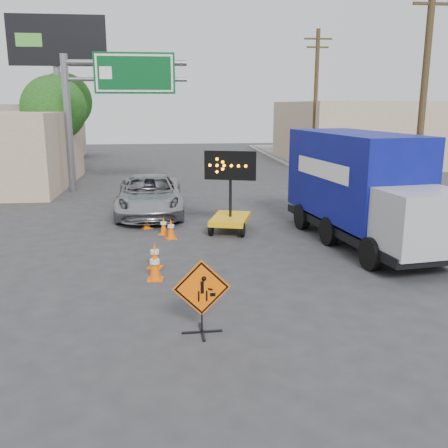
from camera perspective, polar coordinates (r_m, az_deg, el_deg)
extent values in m
plane|color=#2D2D30|center=(9.48, 3.78, -14.03)|extent=(100.00, 100.00, 0.00)
cube|color=gray|center=(25.23, 14.03, 3.23)|extent=(0.40, 60.00, 0.12)
cube|color=gray|center=(26.11, 18.79, 3.28)|extent=(4.00, 60.00, 0.15)
cube|color=#C0A98B|center=(40.99, 14.67, 10.15)|extent=(10.00, 14.00, 4.60)
cylinder|color=slate|center=(26.76, -17.36, 10.80)|extent=(0.36, 0.36, 6.80)
cylinder|color=slate|center=(26.42, -11.12, 17.64)|extent=(6.00, 0.28, 0.28)
cylinder|color=slate|center=(26.37, -11.04, 15.91)|extent=(6.00, 0.20, 0.20)
cube|color=#05461A|center=(26.24, -10.19, 16.61)|extent=(4.00, 0.10, 2.00)
cube|color=silver|center=(26.17, -10.20, 16.62)|extent=(3.80, 0.01, 1.80)
cylinder|color=slate|center=(34.97, -18.32, 13.03)|extent=(0.44, 0.44, 9.00)
cube|color=silver|center=(35.01, -18.52, 19.26)|extent=(6.00, 0.25, 3.00)
cube|color=black|center=(34.86, -18.57, 19.29)|extent=(6.10, 0.04, 3.10)
cylinder|color=#4D3B21|center=(20.61, 21.78, 12.90)|extent=(0.26, 0.26, 9.00)
cube|color=#4D3B21|center=(20.91, 22.66, 22.23)|extent=(1.40, 0.10, 0.10)
cylinder|color=#4D3B21|center=(33.65, 10.41, 13.48)|extent=(0.26, 0.26, 9.00)
cube|color=#4D3B21|center=(33.89, 10.70, 20.09)|extent=(1.80, 0.10, 0.10)
cube|color=#4D3B21|center=(33.83, 10.66, 19.25)|extent=(1.40, 0.10, 0.10)
cylinder|color=#4D3B21|center=(31.08, -18.50, 7.72)|extent=(0.28, 0.28, 3.25)
sphere|color=#144212|center=(30.96, -18.86, 12.42)|extent=(3.71, 3.71, 3.71)
cylinder|color=#4D3B21|center=(39.08, -17.57, 9.08)|extent=(0.28, 0.28, 3.58)
sphere|color=#144212|center=(38.99, -17.87, 13.20)|extent=(4.10, 4.10, 4.10)
cube|color=black|center=(10.06, -2.52, -12.20)|extent=(0.80, 0.08, 0.04)
cube|color=black|center=(10.06, -2.52, -12.20)|extent=(0.08, 0.80, 0.04)
cylinder|color=black|center=(9.93, -2.54, -10.67)|extent=(0.03, 0.03, 0.62)
cube|color=#FF6005|center=(9.69, -2.58, -7.31)|extent=(1.13, 0.06, 1.13)
cube|color=black|center=(9.69, -2.58, -7.31)|extent=(1.06, 0.04, 1.06)
cube|color=#F5B20D|center=(17.58, 0.72, 0.58)|extent=(1.72, 2.25, 0.18)
cylinder|color=black|center=(17.36, 0.73, 4.27)|extent=(0.10, 0.10, 2.19)
cube|color=black|center=(17.26, 0.74, 6.72)|extent=(1.75, 0.61, 1.00)
imported|color=#A1A3A8|center=(20.53, -8.48, 3.27)|extent=(2.71, 5.70, 1.57)
cube|color=black|center=(16.51, 15.48, -0.42)|extent=(3.17, 7.53, 0.27)
cube|color=#081065|center=(16.88, 14.91, 5.44)|extent=(3.03, 5.92, 2.74)
cube|color=#9EA0A5|center=(13.72, 20.15, 0.19)|extent=(2.30, 1.91, 1.64)
cube|color=#FF6005|center=(12.99, -7.86, -6.25)|extent=(0.42, 0.42, 0.03)
cone|color=#FF6005|center=(12.86, -7.91, -4.64)|extent=(0.30, 0.30, 0.74)
cylinder|color=silver|center=(12.84, -7.93, -4.27)|extent=(0.25, 0.25, 0.11)
cube|color=#FF6005|center=(13.89, -7.87, -4.94)|extent=(0.47, 0.47, 0.03)
cone|color=#FF6005|center=(13.78, -7.92, -3.50)|extent=(0.29, 0.29, 0.70)
cylinder|color=silver|center=(13.75, -7.93, -3.17)|extent=(0.24, 0.24, 0.10)
cube|color=#FF6005|center=(16.80, -6.05, -1.64)|extent=(0.42, 0.42, 0.03)
cone|color=#FF6005|center=(16.71, -6.08, -0.50)|extent=(0.27, 0.27, 0.66)
cylinder|color=silver|center=(16.70, -6.09, -0.24)|extent=(0.22, 0.22, 0.10)
cube|color=#FF6005|center=(17.38, -6.90, -1.15)|extent=(0.40, 0.40, 0.03)
cone|color=#FF6005|center=(17.30, -6.93, -0.14)|extent=(0.25, 0.25, 0.61)
cylinder|color=silver|center=(17.29, -6.93, 0.09)|extent=(0.20, 0.20, 0.09)
cube|color=#FF6005|center=(18.32, -8.79, -0.45)|extent=(0.45, 0.45, 0.03)
cone|color=#FF6005|center=(18.25, -8.83, 0.58)|extent=(0.26, 0.26, 0.64)
cylinder|color=silver|center=(18.23, -8.84, 0.81)|extent=(0.22, 0.22, 0.09)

